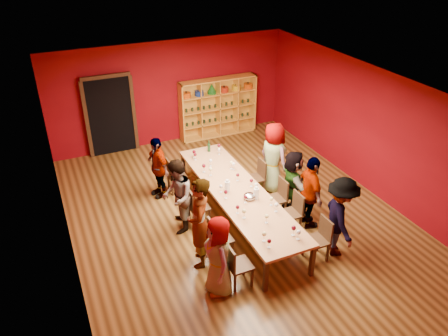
{
  "coord_description": "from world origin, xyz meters",
  "views": [
    {
      "loc": [
        -3.53,
        -7.13,
        5.8
      ],
      "look_at": [
        -0.15,
        0.38,
        1.15
      ],
      "focal_mm": 35.0,
      "sensor_mm": 36.0,
      "label": 1
    }
  ],
  "objects": [
    {
      "name": "shelving_unit",
      "position": [
        1.4,
        4.32,
        0.98
      ],
      "size": [
        2.4,
        0.4,
        1.8
      ],
      "color": "gold",
      "rests_on": "ground"
    },
    {
      "name": "person_right_1",
      "position": [
        1.3,
        -0.82,
        0.83
      ],
      "size": [
        0.6,
        1.04,
        1.67
      ],
      "primitive_type": "imported",
      "rotation": [
        0.0,
        0.0,
        1.4
      ],
      "color": "silver",
      "rests_on": "ground"
    },
    {
      "name": "chair_person_right_2",
      "position": [
        0.91,
        -0.21,
        0.5
      ],
      "size": [
        0.42,
        0.42,
        0.89
      ],
      "color": "#311D10",
      "rests_on": "ground"
    },
    {
      "name": "wine_glass_23",
      "position": [
        0.27,
        0.92,
        0.91
      ],
      "size": [
        0.09,
        0.09,
        0.21
      ],
      "color": "white",
      "rests_on": "tasting_table"
    },
    {
      "name": "wine_glass_13",
      "position": [
        0.38,
        1.88,
        0.9
      ],
      "size": [
        0.08,
        0.08,
        0.21
      ],
      "color": "white",
      "rests_on": "tasting_table"
    },
    {
      "name": "wine_glass_21",
      "position": [
        -0.06,
        -0.48,
        0.88
      ],
      "size": [
        0.07,
        0.07,
        0.18
      ],
      "color": "white",
      "rests_on": "tasting_table"
    },
    {
      "name": "chair_person_left_4",
      "position": [
        -0.91,
        1.68,
        0.5
      ],
      "size": [
        0.42,
        0.42,
        0.89
      ],
      "color": "#311D10",
      "rests_on": "ground"
    },
    {
      "name": "chair_person_left_0",
      "position": [
        -0.91,
        -1.81,
        0.5
      ],
      "size": [
        0.42,
        0.42,
        0.89
      ],
      "color": "#311D10",
      "rests_on": "ground"
    },
    {
      "name": "room_shell",
      "position": [
        0.0,
        0.0,
        1.5
      ],
      "size": [
        7.1,
        9.1,
        3.04
      ],
      "color": "#4E3214",
      "rests_on": "ground"
    },
    {
      "name": "carafe_a",
      "position": [
        -0.22,
        0.07,
        0.88
      ],
      "size": [
        0.15,
        0.15,
        0.29
      ],
      "color": "white",
      "rests_on": "tasting_table"
    },
    {
      "name": "doorway",
      "position": [
        -1.8,
        4.43,
        1.12
      ],
      "size": [
        1.4,
        0.17,
        2.3
      ],
      "color": "black",
      "rests_on": "ground"
    },
    {
      "name": "wine_glass_6",
      "position": [
        0.36,
        -1.02,
        0.9
      ],
      "size": [
        0.08,
        0.08,
        0.21
      ],
      "color": "white",
      "rests_on": "tasting_table"
    },
    {
      "name": "wine_glass_20",
      "position": [
        -0.32,
        1.8,
        0.9
      ],
      "size": [
        0.08,
        0.08,
        0.21
      ],
      "color": "white",
      "rests_on": "tasting_table"
    },
    {
      "name": "wine_glass_22",
      "position": [
        0.28,
        -1.94,
        0.9
      ],
      "size": [
        0.09,
        0.09,
        0.21
      ],
      "color": "white",
      "rests_on": "tasting_table"
    },
    {
      "name": "person_right_0",
      "position": [
        1.32,
        -1.8,
        0.85
      ],
      "size": [
        0.77,
        1.18,
        1.69
      ],
      "primitive_type": "imported",
      "rotation": [
        0.0,
        0.0,
        1.25
      ],
      "color": "white",
      "rests_on": "ground"
    },
    {
      "name": "person_right_2",
      "position": [
        1.26,
        -0.21,
        0.76
      ],
      "size": [
        0.62,
        1.46,
        1.52
      ],
      "primitive_type": "imported",
      "rotation": [
        0.0,
        0.0,
        1.42
      ],
      "color": "white",
      "rests_on": "ground"
    },
    {
      "name": "wine_glass_11",
      "position": [
        -0.37,
        1.04,
        0.91
      ],
      "size": [
        0.09,
        0.09,
        0.22
      ],
      "color": "white",
      "rests_on": "tasting_table"
    },
    {
      "name": "person_left_1",
      "position": [
        -1.26,
        -0.98,
        0.93
      ],
      "size": [
        0.71,
        0.81,
        1.86
      ],
      "primitive_type": "imported",
      "rotation": [
        0.0,
        0.0,
        -1.95
      ],
      "color": "#5E83C1",
      "rests_on": "ground"
    },
    {
      "name": "wine_glass_14",
      "position": [
        -0.32,
        -1.93,
        0.89
      ],
      "size": [
        0.08,
        0.08,
        0.19
      ],
      "color": "white",
      "rests_on": "tasting_table"
    },
    {
      "name": "wine_glass_18",
      "position": [
        -0.12,
        1.24,
        0.89
      ],
      "size": [
        0.08,
        0.08,
        0.19
      ],
      "color": "white",
      "rests_on": "tasting_table"
    },
    {
      "name": "wine_glass_5",
      "position": [
        -0.0,
        -1.27,
        0.9
      ],
      "size": [
        0.08,
        0.08,
        0.2
      ],
      "color": "white",
      "rests_on": "tasting_table"
    },
    {
      "name": "wine_glass_19",
      "position": [
        0.18,
        0.38,
        0.89
      ],
      "size": [
        0.08,
        0.08,
        0.19
      ],
      "color": "white",
      "rests_on": "tasting_table"
    },
    {
      "name": "wine_glass_2",
      "position": [
        -0.32,
        -0.95,
        0.91
      ],
      "size": [
        0.09,
        0.09,
        0.21
      ],
      "color": "white",
      "rests_on": "tasting_table"
    },
    {
      "name": "chair_person_right_1",
      "position": [
        0.91,
        -0.82,
        0.5
      ],
      "size": [
        0.42,
        0.42,
        0.89
      ],
      "color": "#311D10",
      "rests_on": "ground"
    },
    {
      "name": "person_right_3",
      "position": [
        1.32,
        0.78,
        0.89
      ],
      "size": [
        0.64,
        0.94,
        1.77
      ],
      "primitive_type": "imported",
      "rotation": [
        0.0,
        0.0,
        1.78
      ],
      "color": "#6187C8",
      "rests_on": "ground"
    },
    {
      "name": "wine_glass_16",
      "position": [
        -0.31,
        -1.73,
        0.9
      ],
      "size": [
        0.09,
        0.09,
        0.21
      ],
      "color": "white",
      "rests_on": "tasting_table"
    },
    {
      "name": "person_left_2",
      "position": [
        -1.3,
        0.2,
        0.82
      ],
      "size": [
        0.67,
        0.9,
        1.65
      ],
      "primitive_type": "imported",
      "rotation": [
        0.0,
        0.0,
        -1.89
      ],
      "color": "#C08186",
      "rests_on": "ground"
    },
    {
      "name": "tasting_table",
      "position": [
        0.0,
        0.0,
        0.7
      ],
      "size": [
        1.1,
        4.5,
        0.75
      ],
      "color": "#AD7448",
      "rests_on": "ground"
    },
    {
      "name": "chair_person_left_1",
      "position": [
        -0.91,
        -0.98,
        0.5
      ],
      "size": [
        0.42,
        0.42,
        0.89
      ],
      "color": "#311D10",
      "rests_on": "ground"
    },
    {
      "name": "wine_glass_12",
      "position": [
        0.34,
        0.03,
        0.89
      ],
      "size": [
        0.08,
        0.08,
        0.19
      ],
      "color": "white",
      "rests_on": "tasting_table"
    },
    {
      "name": "person_left_0",
      "position": [
        -1.24,
        -1.81,
        0.78
      ],
      "size": [
        0.5,
        0.8,
        1.56
      ],
      "primitive_type": "imported",
      "rotation": [
        0.0,
        0.0,
        -1.68
      ],
      "color": "#141D38",
      "rests_on": "ground"
    },
    {
      "name": "carafe_b",
      "position": [
        0.21,
        -0.43,
        0.88
      ],
      "size": [
        0.12,
        0.12,
        0.29
      ],
      "color": "white",
      "rests_on": "tasting_table"
    },
    {
      "name": "wine_glass_3",
      "position": [
        0.36,
        -0.16,
        0.89
      ],
      "size": [
        0.08,
        0.08,
        0.2
      ],
      "color": "white",
      "rests_on": "tasting_table"
    },
    {
      "name": "wine_glass_15",
      "position": [
        0.26,
        -1.81,
        0.91
      ],
      "size": [
        0.09,
        0.09,
        0.22
      ],
      "color": "white",
      "rests_on": "tasting_table"
    },
    {
      "name": "wine_glass_7",
      "position": [
        0.38,
        -0.78,
        0.89
      ],
      "size": [
        0.08,
        0.08,
        0.2
      ],
      "color": "white",
      "rests_on": "tasting_table"
    },
    {
      "name": "spittoon_bowl",
      "position": [
        0.08,
        -0.38,
        0.81
      ],
      "size": [
        0.27,
        0.27,
        0.15
      ],
      "primitive_type": "ellipsoid",
      "color": "silver",
      "rests_on": "tasting_table"
    },
    {
      "name": "wine_glass_10",
      "position": [
        -0.33,
        1.69,
        0.89
      ],
      "size": [
        0.08,
        0.08,
        0.19
      ],
      "color": "white",
      "rests_on": "tasting_table"
    },
    {
      "name": "chair_person_left_2",
      "position": [
        -0.91,
        0.2,
        0.5
      ],
      "size": [
        0.42,
        0.42,
        0.89
      ],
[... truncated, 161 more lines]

